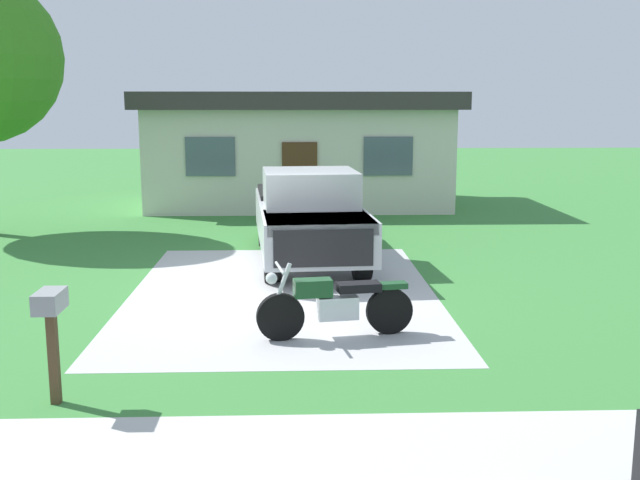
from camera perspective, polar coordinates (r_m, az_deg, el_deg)
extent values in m
plane|color=#3A7D38|center=(12.95, -2.82, -4.04)|extent=(80.00, 80.00, 0.00)
cube|color=#B4B4B4|center=(12.95, -2.82, -4.03)|extent=(5.19, 7.59, 0.01)
cube|color=beige|center=(7.29, -3.46, -15.93)|extent=(36.00, 1.80, 0.01)
cylinder|color=black|center=(10.38, -3.00, -5.84)|extent=(0.67, 0.22, 0.66)
cylinder|color=black|center=(10.70, 5.27, -5.37)|extent=(0.67, 0.22, 0.66)
cube|color=silver|center=(10.49, 1.34, -5.14)|extent=(0.59, 0.35, 0.32)
cube|color=#194723|center=(10.35, -0.55, -3.64)|extent=(0.56, 0.34, 0.24)
cube|color=black|center=(10.49, 2.95, -3.57)|extent=(0.64, 0.37, 0.12)
cube|color=#194723|center=(10.61, 5.31, -3.44)|extent=(0.51, 0.27, 0.08)
cylinder|color=silver|center=(10.28, -3.02, -3.86)|extent=(0.34, 0.11, 0.77)
cylinder|color=silver|center=(10.21, -3.04, -2.12)|extent=(0.15, 0.70, 0.04)
sphere|color=silver|center=(10.22, -3.70, -2.92)|extent=(0.16, 0.16, 0.16)
cylinder|color=black|center=(13.85, 3.18, -1.30)|extent=(0.36, 0.86, 0.84)
cylinder|color=black|center=(13.68, -3.62, -1.45)|extent=(0.36, 0.86, 0.84)
cylinder|color=black|center=(17.25, 1.29, 1.06)|extent=(0.36, 0.86, 0.84)
cylinder|color=black|center=(17.12, -4.17, 0.96)|extent=(0.36, 0.86, 0.84)
cube|color=#B7BABF|center=(15.43, -0.91, 1.37)|extent=(2.40, 5.73, 0.80)
cube|color=#B7BABF|center=(13.57, -0.18, 1.39)|extent=(2.03, 2.03, 0.20)
cube|color=#B7BABF|center=(14.93, -0.77, 3.97)|extent=(1.93, 2.03, 0.70)
cube|color=#3F4C56|center=(14.16, -0.46, 3.20)|extent=(1.71, 0.28, 0.60)
cube|color=black|center=(16.92, -1.40, 3.03)|extent=(2.07, 2.53, 0.50)
cube|color=black|center=(12.71, 0.26, -0.61)|extent=(1.70, 0.22, 0.64)
cube|color=#4C3823|center=(8.70, -19.54, -8.20)|extent=(0.10, 0.10, 1.10)
cube|color=gray|center=(8.53, -19.79, -4.37)|extent=(0.26, 0.48, 0.22)
cube|color=beige|center=(23.98, -1.61, 6.31)|extent=(9.00, 5.00, 3.00)
cube|color=#383333|center=(23.91, -1.63, 10.50)|extent=(9.60, 5.60, 0.50)
cube|color=#4C2D19|center=(21.50, -1.55, 4.63)|extent=(1.00, 0.08, 2.10)
cube|color=#4C5966|center=(21.57, -8.31, 6.27)|extent=(1.40, 0.06, 1.10)
cube|color=#4C5966|center=(21.61, 5.18, 6.35)|extent=(1.40, 0.06, 1.10)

